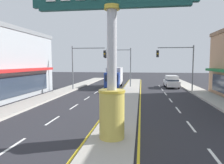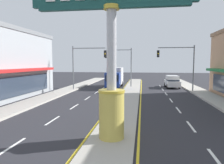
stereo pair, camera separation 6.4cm
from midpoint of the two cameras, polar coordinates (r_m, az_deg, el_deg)
The scene contains 9 objects.
median_strip at distance 21.87m, azimuth 4.58°, elevation -4.65°, with size 2.32×52.00×0.14m, color #A39E93.
sidewalk_left at distance 22.43m, azimuth -19.44°, elevation -4.64°, with size 2.45×60.00×0.18m, color #ADA89E.
lane_markings at distance 20.56m, azimuth 4.32°, elevation -5.48°, with size 9.06×52.00×0.01m.
district_sign at distance 9.85m, azimuth 0.06°, elevation 6.08°, with size 7.83×1.30×7.69m.
traffic_light_left_side at distance 28.61m, azimuth -7.47°, elevation 6.08°, with size 4.86×0.46×6.20m.
traffic_light_right_side at distance 28.59m, azimuth 18.55°, elevation 5.85°, with size 4.86×0.46×6.20m.
traffic_light_median_far at distance 32.21m, azimuth 2.77°, elevation 5.94°, with size 4.20×0.46×6.20m.
box_truck_near_right_lane at distance 32.27m, azimuth 0.83°, elevation 1.50°, with size 2.32×6.93×3.12m.
suv_near_left_lane at distance 33.22m, azimuth 16.52°, elevation 0.16°, with size 2.02×4.63×1.90m.
Camera 2 is at (1.47, -3.49, 3.86)m, focal length 32.66 mm.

